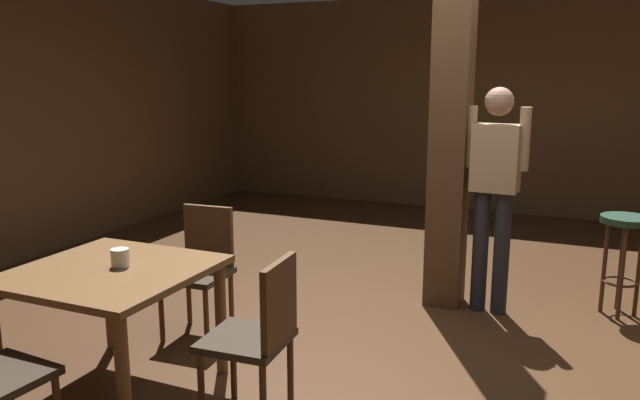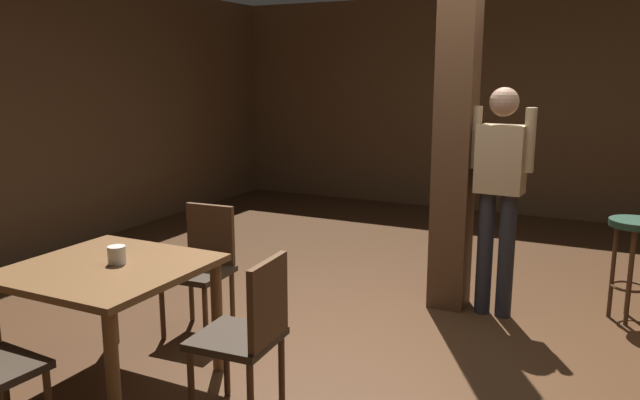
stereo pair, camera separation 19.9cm
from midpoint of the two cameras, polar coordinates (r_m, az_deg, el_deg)
ground_plane at (r=4.43m, az=6.11°, el=-12.79°), size 10.80×10.80×0.00m
wall_back at (r=8.45m, az=15.70°, el=8.31°), size 8.00×0.10×2.80m
pillar at (r=4.87m, az=10.71°, el=6.41°), size 0.28×0.28×2.80m
dining_table at (r=3.78m, az=-19.95°, el=-7.54°), size 1.01×1.01×0.74m
chair_east at (r=3.32m, az=-7.34°, el=-11.88°), size 0.45×0.45×0.89m
chair_north at (r=4.49m, az=-12.07°, el=-5.73°), size 0.45×0.45×0.89m
napkin_cup at (r=3.74m, az=-19.28°, el=-5.02°), size 0.10×0.10×0.10m
standing_person at (r=4.81m, az=14.54°, el=1.39°), size 0.47×0.22×1.72m
bar_stool_near at (r=5.17m, az=25.07°, el=-3.41°), size 0.36×0.36×0.77m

